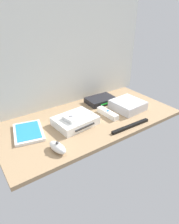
{
  "coord_description": "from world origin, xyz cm",
  "views": [
    {
      "loc": [
        -54.98,
        -79.27,
        55.81
      ],
      "look_at": [
        0.0,
        0.0,
        4.0
      ],
      "focal_mm": 32.02,
      "sensor_mm": 36.0,
      "label": 1
    }
  ],
  "objects_px": {
    "remote_classic_pad": "(77,115)",
    "remote_wand": "(108,113)",
    "remote_nunchuk": "(58,147)",
    "mini_computer": "(128,105)",
    "network_router": "(100,100)",
    "game_console": "(75,121)",
    "game_case": "(28,132)",
    "sensor_bar": "(131,126)"
  },
  "relations": [
    {
      "from": "remote_wand",
      "to": "remote_classic_pad",
      "type": "bearing_deg",
      "value": 172.08
    },
    {
      "from": "mini_computer",
      "to": "remote_classic_pad",
      "type": "xyz_separation_m",
      "value": [
        -0.34,
        0.02,
        0.03
      ]
    },
    {
      "from": "game_console",
      "to": "mini_computer",
      "type": "distance_m",
      "value": 0.35
    },
    {
      "from": "remote_wand",
      "to": "mini_computer",
      "type": "bearing_deg",
      "value": -3.12
    },
    {
      "from": "remote_wand",
      "to": "remote_classic_pad",
      "type": "relative_size",
      "value": 0.96
    },
    {
      "from": "mini_computer",
      "to": "network_router",
      "type": "xyz_separation_m",
      "value": [
        -0.08,
        0.17,
        -0.01
      ]
    },
    {
      "from": "game_case",
      "to": "remote_classic_pad",
      "type": "height_order",
      "value": "remote_classic_pad"
    },
    {
      "from": "mini_computer",
      "to": "sensor_bar",
      "type": "xyz_separation_m",
      "value": [
        -0.13,
        -0.16,
        -0.02
      ]
    },
    {
      "from": "game_case",
      "to": "remote_classic_pad",
      "type": "xyz_separation_m",
      "value": [
        0.24,
        -0.06,
        0.05
      ]
    },
    {
      "from": "mini_computer",
      "to": "remote_wand",
      "type": "xyz_separation_m",
      "value": [
        -0.15,
        0.0,
        -0.01
      ]
    },
    {
      "from": "network_router",
      "to": "mini_computer",
      "type": "bearing_deg",
      "value": -62.73
    },
    {
      "from": "game_case",
      "to": "remote_wand",
      "type": "height_order",
      "value": "remote_wand"
    },
    {
      "from": "remote_nunchuk",
      "to": "remote_classic_pad",
      "type": "xyz_separation_m",
      "value": [
        0.19,
        0.14,
        0.03
      ]
    },
    {
      "from": "remote_wand",
      "to": "sensor_bar",
      "type": "height_order",
      "value": "remote_wand"
    },
    {
      "from": "game_console",
      "to": "remote_wand",
      "type": "relative_size",
      "value": 1.5
    },
    {
      "from": "sensor_bar",
      "to": "remote_classic_pad",
      "type": "bearing_deg",
      "value": 140.72
    },
    {
      "from": "remote_wand",
      "to": "game_console",
      "type": "bearing_deg",
      "value": 170.96
    },
    {
      "from": "game_case",
      "to": "remote_nunchuk",
      "type": "bearing_deg",
      "value": -61.01
    },
    {
      "from": "network_router",
      "to": "game_console",
      "type": "bearing_deg",
      "value": -151.57
    },
    {
      "from": "game_case",
      "to": "network_router",
      "type": "relative_size",
      "value": 1.18
    },
    {
      "from": "remote_classic_pad",
      "to": "remote_wand",
      "type": "bearing_deg",
      "value": -15.77
    },
    {
      "from": "game_console",
      "to": "game_case",
      "type": "relative_size",
      "value": 1.03
    },
    {
      "from": "mini_computer",
      "to": "network_router",
      "type": "relative_size",
      "value": 0.98
    },
    {
      "from": "game_case",
      "to": "remote_classic_pad",
      "type": "relative_size",
      "value": 1.39
    },
    {
      "from": "game_case",
      "to": "network_router",
      "type": "bearing_deg",
      "value": 22.27
    },
    {
      "from": "mini_computer",
      "to": "remote_classic_pad",
      "type": "relative_size",
      "value": 1.15
    },
    {
      "from": "game_case",
      "to": "remote_classic_pad",
      "type": "bearing_deg",
      "value": -1.35
    },
    {
      "from": "remote_wand",
      "to": "remote_nunchuk",
      "type": "height_order",
      "value": "remote_nunchuk"
    },
    {
      "from": "game_case",
      "to": "remote_nunchuk",
      "type": "distance_m",
      "value": 0.21
    },
    {
      "from": "remote_nunchuk",
      "to": "remote_wand",
      "type": "bearing_deg",
      "value": 7.1
    },
    {
      "from": "game_console",
      "to": "game_case",
      "type": "distance_m",
      "value": 0.24
    },
    {
      "from": "mini_computer",
      "to": "game_case",
      "type": "bearing_deg",
      "value": 171.62
    },
    {
      "from": "game_case",
      "to": "game_console",
      "type": "bearing_deg",
      "value": -0.79
    },
    {
      "from": "network_router",
      "to": "remote_classic_pad",
      "type": "xyz_separation_m",
      "value": [
        -0.26,
        -0.14,
        0.04
      ]
    },
    {
      "from": "sensor_bar",
      "to": "remote_nunchuk",
      "type": "bearing_deg",
      "value": 175.71
    },
    {
      "from": "game_console",
      "to": "network_router",
      "type": "bearing_deg",
      "value": 21.83
    },
    {
      "from": "remote_nunchuk",
      "to": "game_console",
      "type": "bearing_deg",
      "value": 28.7
    },
    {
      "from": "network_router",
      "to": "remote_classic_pad",
      "type": "height_order",
      "value": "remote_classic_pad"
    },
    {
      "from": "remote_classic_pad",
      "to": "remote_nunchuk",
      "type": "bearing_deg",
      "value": -152.84
    },
    {
      "from": "remote_wand",
      "to": "remote_classic_pad",
      "type": "xyz_separation_m",
      "value": [
        -0.19,
        0.02,
        0.04
      ]
    },
    {
      "from": "mini_computer",
      "to": "game_case",
      "type": "relative_size",
      "value": 0.83
    },
    {
      "from": "mini_computer",
      "to": "game_case",
      "type": "xyz_separation_m",
      "value": [
        -0.59,
        0.09,
        -0.02
      ]
    }
  ]
}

